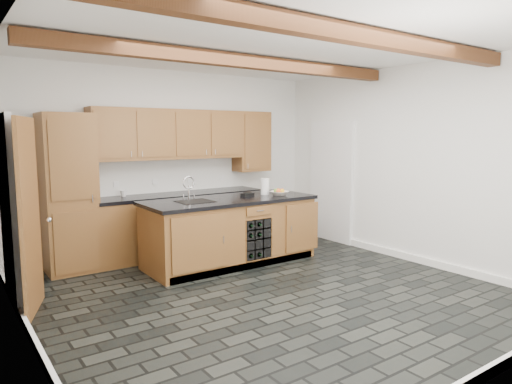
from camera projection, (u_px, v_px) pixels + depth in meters
ground at (268, 292)px, 5.32m from camera, size 5.00×5.00×0.00m
room_shell at (236, 159)px, 5.50m from camera, size 5.01×5.00×5.00m
back_cabinetry at (158, 191)px, 6.79m from camera, size 3.65×0.62×2.20m
island at (231, 231)px, 6.47m from camera, size 2.48×0.96×0.93m
faucet at (194, 199)px, 6.13m from camera, size 0.45×0.40×0.34m
kitchen_scale at (247, 194)px, 6.65m from camera, size 0.20×0.13×0.06m
fruit_bowl at (279, 193)px, 6.71m from camera, size 0.34×0.34×0.06m
fruit_cluster at (279, 191)px, 6.71m from camera, size 0.16×0.17×0.07m
paper_towel at (265, 186)px, 6.82m from camera, size 0.13×0.13×0.24m
mug at (124, 193)px, 6.58m from camera, size 0.12×0.12×0.09m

